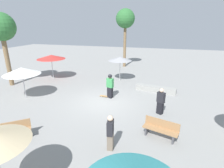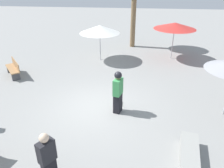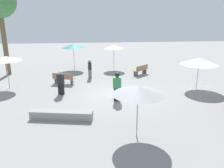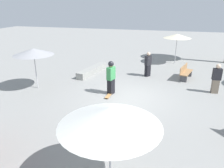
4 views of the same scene
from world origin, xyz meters
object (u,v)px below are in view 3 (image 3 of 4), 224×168
(shade_umbrella_white, at_px, (199,61))
(bystander_far, at_px, (90,69))
(concrete_ledge, at_px, (61,115))
(bench_far, at_px, (63,78))
(shade_umbrella_grey, at_px, (138,90))
(bystander_watching, at_px, (61,83))
(shade_umbrella_tan, at_px, (114,47))
(bench_near, at_px, (141,70))
(skater_main, at_px, (117,86))
(skateboard, at_px, (123,99))
(shade_umbrella_teal, at_px, (73,46))
(shade_umbrella_cream, at_px, (6,59))

(shade_umbrella_white, height_order, bystander_far, shade_umbrella_white)
(concrete_ledge, bearing_deg, bench_far, -175.06)
(concrete_ledge, distance_m, shade_umbrella_grey, 4.32)
(shade_umbrella_grey, height_order, bystander_watching, shade_umbrella_grey)
(shade_umbrella_white, height_order, shade_umbrella_tan, shade_umbrella_tan)
(shade_umbrella_white, height_order, shade_umbrella_grey, shade_umbrella_grey)
(bench_near, xyz_separation_m, shade_umbrella_tan, (-2.37, -2.10, 1.74))
(skater_main, distance_m, shade_umbrella_white, 6.15)
(skateboard, height_order, shade_umbrella_teal, shade_umbrella_teal)
(concrete_ledge, bearing_deg, skateboard, 122.37)
(shade_umbrella_grey, bearing_deg, bench_near, 165.87)
(concrete_ledge, bearing_deg, shade_umbrella_white, 113.28)
(concrete_ledge, height_order, shade_umbrella_tan, shade_umbrella_tan)
(skater_main, height_order, bench_near, skater_main)
(skateboard, height_order, concrete_ledge, concrete_ledge)
(bench_far, relative_size, shade_umbrella_grey, 0.75)
(bystander_watching, bearing_deg, shade_umbrella_tan, 90.23)
(skater_main, relative_size, bench_near, 1.16)
(skater_main, relative_size, concrete_ledge, 0.56)
(shade_umbrella_teal, bearing_deg, shade_umbrella_white, 51.68)
(skateboard, relative_size, shade_umbrella_white, 0.32)
(bench_far, height_order, bystander_watching, bystander_watching)
(bystander_watching, bearing_deg, shade_umbrella_teal, 118.74)
(shade_umbrella_grey, bearing_deg, shade_umbrella_teal, -165.32)
(bystander_watching, bearing_deg, skateboard, 11.26)
(shade_umbrella_tan, bearing_deg, shade_umbrella_cream, -57.53)
(bystander_far, bearing_deg, shade_umbrella_grey, -175.62)
(bystander_far, bearing_deg, bench_near, -88.43)
(shade_umbrella_white, bearing_deg, bystander_far, -115.65)
(bench_far, height_order, shade_umbrella_cream, shade_umbrella_cream)
(shade_umbrella_teal, bearing_deg, skateboard, 21.51)
(concrete_ledge, relative_size, bench_near, 2.08)
(concrete_ledge, distance_m, bystander_watching, 3.72)
(bench_near, relative_size, shade_umbrella_tan, 0.64)
(shade_umbrella_cream, relative_size, bystander_watching, 1.45)
(bench_far, relative_size, shade_umbrella_teal, 0.69)
(skater_main, relative_size, shade_umbrella_tan, 0.75)
(skater_main, xyz_separation_m, skateboard, (0.01, 0.37, -0.89))
(skater_main, relative_size, skateboard, 2.18)
(bystander_far, bearing_deg, concrete_ledge, 161.67)
(shade_umbrella_teal, bearing_deg, concrete_ledge, -0.04)
(shade_umbrella_tan, bearing_deg, bystander_far, -37.46)
(skater_main, xyz_separation_m, shade_umbrella_white, (-1.65, 5.84, 1.02))
(bystander_far, bearing_deg, shade_umbrella_tan, -44.48)
(skateboard, distance_m, bench_near, 6.40)
(skater_main, relative_size, bystander_far, 1.11)
(concrete_ledge, relative_size, bystander_far, 2.00)
(shade_umbrella_white, xyz_separation_m, shade_umbrella_cream, (-1.49, -13.13, 0.17))
(shade_umbrella_teal, xyz_separation_m, bystander_far, (3.46, 1.47, -1.44))
(shade_umbrella_cream, distance_m, bystander_far, 6.22)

